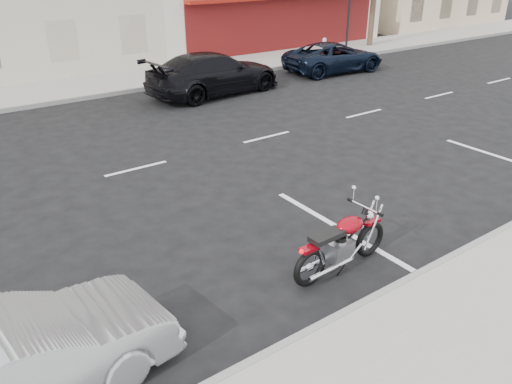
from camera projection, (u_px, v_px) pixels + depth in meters
ground at (207, 152)px, 13.29m from camera, size 120.00×120.00×0.00m
traffic_light at (351, 1)px, 25.36m from camera, size 0.26×0.30×3.80m
fire_hydrant at (324, 44)px, 25.58m from camera, size 0.20×0.20×0.72m
motorcycle at (371, 231)px, 8.56m from camera, size 2.08×0.69×1.04m
sedan_silver at (10, 368)px, 5.54m from camera, size 3.94×1.77×1.26m
suv_far at (334, 57)px, 21.91m from camera, size 4.75×2.47×1.28m
car_far at (214, 73)px, 18.40m from camera, size 5.45×2.63×1.53m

